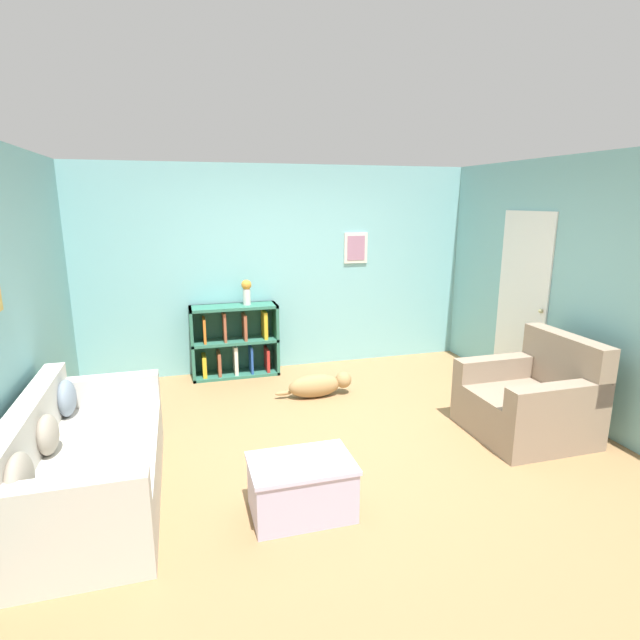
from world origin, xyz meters
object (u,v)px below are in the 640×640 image
object	(u,v)px
coffee_table	(301,485)
couch	(83,465)
bookshelf	(235,342)
dog	(318,385)
vase	(247,291)
recliner_chair	(531,401)

from	to	relation	value
coffee_table	couch	bearing A→B (deg)	159.50
couch	coffee_table	world-z (taller)	couch
bookshelf	couch	bearing A→B (deg)	-118.99
dog	vase	xyz separation A→B (m)	(-0.65, 0.97, 0.95)
couch	coffee_table	size ratio (longest dim) A/B	2.63
recliner_chair	vase	distance (m)	3.42
couch	dog	world-z (taller)	couch
recliner_chair	dog	distance (m)	2.21
recliner_chair	dog	world-z (taller)	recliner_chair
bookshelf	recliner_chair	bearing A→B (deg)	-44.04
recliner_chair	vase	bearing A→B (deg)	134.27
dog	vase	world-z (taller)	vase
couch	vase	size ratio (longest dim) A/B	6.05
dog	vase	bearing A→B (deg)	123.86
bookshelf	dog	size ratio (longest dim) A/B	1.22
coffee_table	vase	size ratio (longest dim) A/B	2.30
bookshelf	dog	world-z (taller)	bookshelf
bookshelf	vase	bearing A→B (deg)	-8.14
vase	bookshelf	bearing A→B (deg)	171.86
couch	bookshelf	distance (m)	2.84
coffee_table	recliner_chair	bearing A→B (deg)	14.64
dog	recliner_chair	bearing A→B (deg)	-40.26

